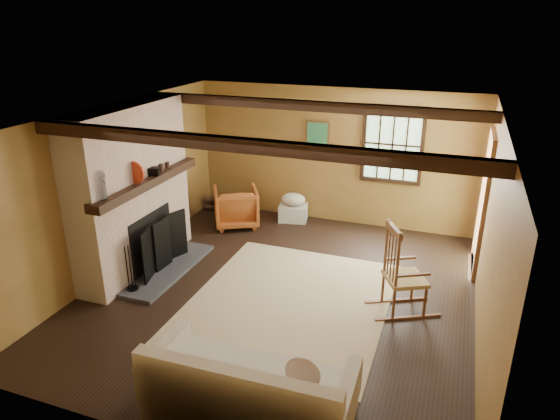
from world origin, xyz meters
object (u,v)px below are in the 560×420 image
at_px(sofa, 249,394).
at_px(laundry_basket, 293,213).
at_px(fireplace, 134,197).
at_px(rocking_chair, 402,276).
at_px(armchair, 236,207).

bearing_deg(sofa, laundry_basket, 102.52).
bearing_deg(fireplace, laundry_basket, 57.51).
bearing_deg(sofa, rocking_chair, 64.17).
distance_m(sofa, laundry_basket, 4.86).
distance_m(rocking_chair, sofa, 2.58).
relative_size(fireplace, sofa, 1.24).
height_order(rocking_chair, sofa, rocking_chair).
bearing_deg(fireplace, rocking_chair, 1.48).
distance_m(fireplace, armchair, 2.17).
height_order(fireplace, armchair, fireplace).
distance_m(fireplace, laundry_basket, 3.09).
bearing_deg(laundry_basket, armchair, -147.88).
bearing_deg(fireplace, armchair, 70.24).
distance_m(rocking_chair, armchair, 3.61).
xyz_separation_m(rocking_chair, sofa, (-1.06, -2.34, -0.22)).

